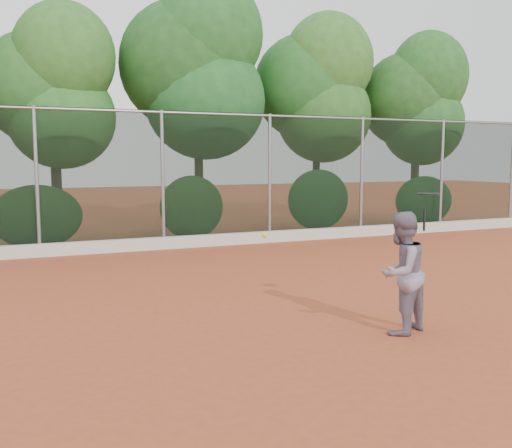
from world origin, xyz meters
name	(u,v)px	position (x,y,z in m)	size (l,w,h in m)	color
ground	(283,316)	(0.00, 0.00, 0.00)	(80.00, 80.00, 0.00)	#A44626
concrete_curb	(166,243)	(0.00, 6.82, 0.15)	(24.00, 0.20, 0.30)	beige
tennis_player	(401,273)	(1.06, -1.32, 0.80)	(0.78, 0.61, 1.61)	slate
chainlink_fence	(163,176)	(0.00, 7.00, 1.86)	(24.09, 0.09, 3.50)	black
foliage_backdrop	(124,82)	(-0.55, 8.98, 4.40)	(23.70, 3.63, 7.55)	#452E1A
tennis_racket	(428,197)	(1.44, -1.34, 1.79)	(0.30, 0.30, 0.51)	black
tennis_ball_in_flight	(265,235)	(-1.08, -1.74, 1.47)	(0.07, 0.07, 0.07)	#C3EE36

